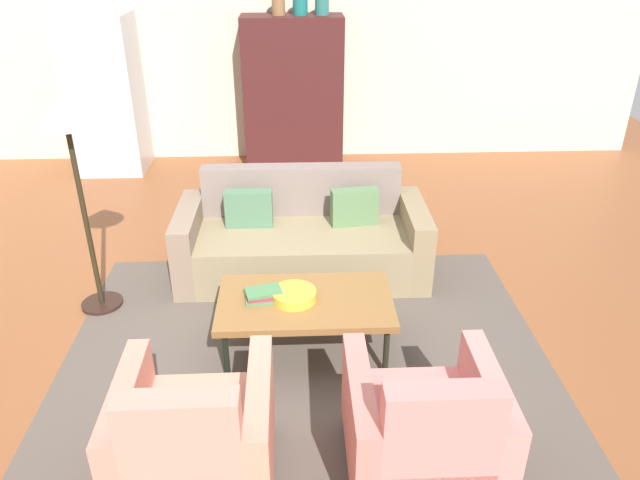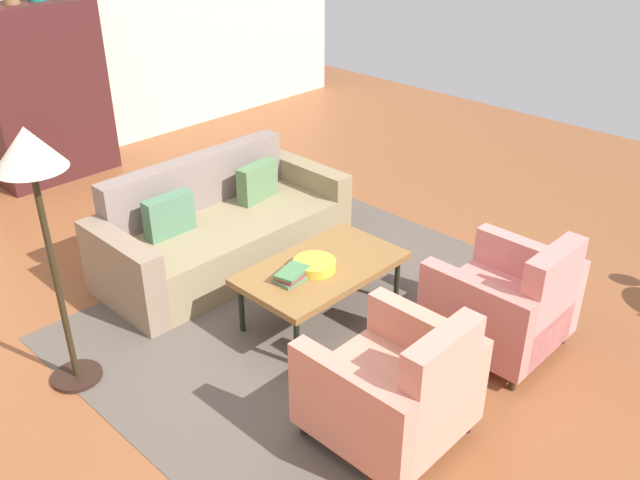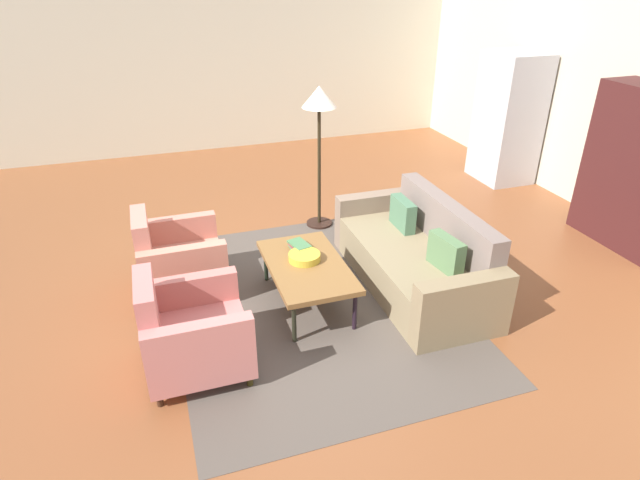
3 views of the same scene
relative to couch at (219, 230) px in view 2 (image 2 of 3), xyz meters
The scene contains 10 objects.
ground_plane 1.17m from the couch, 110.73° to the right, with size 11.54×11.54×0.00m, color brown.
area_rug 1.17m from the couch, 90.04° to the right, with size 3.40×2.60×0.01m, color #534A42.
couch is the anchor object (origin of this frame).
coffee_table 1.19m from the couch, 90.04° to the right, with size 1.20×0.70×0.44m.
armchair_left 2.43m from the couch, 104.31° to the right, with size 0.80×0.80×0.88m.
armchair_right 2.43m from the couch, 75.71° to the right, with size 0.80×0.80×0.88m.
fruit_bowl 1.20m from the couch, 93.65° to the right, with size 0.30×0.30×0.07m, color gold.
book_stack 1.22m from the couch, 103.56° to the right, with size 0.27×0.20×0.07m.
cabinet 2.78m from the couch, 91.07° to the left, with size 1.20×0.51×1.80m.
floor_lamp 2.06m from the couch, 162.02° to the right, with size 0.40×0.40×1.72m.
Camera 2 is at (-2.63, -3.03, 2.93)m, focal length 38.28 mm.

